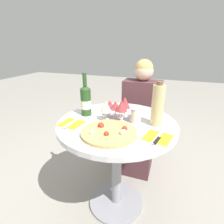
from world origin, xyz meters
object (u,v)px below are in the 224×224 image
at_px(seated_diner, 139,123).
at_px(tall_carafe, 158,105).
at_px(pizza_large, 109,132).
at_px(wine_bottle, 86,100).
at_px(chair_behind_diner, 141,124).
at_px(dining_table, 117,142).

distance_m(seated_diner, tall_carafe, 0.72).
xyz_separation_m(pizza_large, wine_bottle, (-0.28, 0.24, 0.11)).
distance_m(chair_behind_diner, tall_carafe, 0.87).
distance_m(chair_behind_diner, wine_bottle, 0.89).
height_order(dining_table, wine_bottle, wine_bottle).
height_order(seated_diner, tall_carafe, seated_diner).
height_order(pizza_large, wine_bottle, wine_bottle).
xyz_separation_m(dining_table, seated_diner, (0.06, 0.59, -0.08)).
relative_size(chair_behind_diner, seated_diner, 0.79).
relative_size(seated_diner, tall_carafe, 3.84).
distance_m(dining_table, tall_carafe, 0.42).
bearing_deg(wine_bottle, chair_behind_diner, 64.47).
height_order(chair_behind_diner, pizza_large, chair_behind_diner).
distance_m(dining_table, pizza_large, 0.27).
bearing_deg(wine_bottle, pizza_large, -40.50).
relative_size(dining_table, pizza_large, 2.44).
relative_size(dining_table, tall_carafe, 2.81).
relative_size(seated_diner, pizza_large, 3.33).
bearing_deg(dining_table, seated_diner, 84.08).
height_order(chair_behind_diner, tall_carafe, tall_carafe).
bearing_deg(dining_table, pizza_large, -87.06).
xyz_separation_m(seated_diner, wine_bottle, (-0.33, -0.55, 0.38)).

